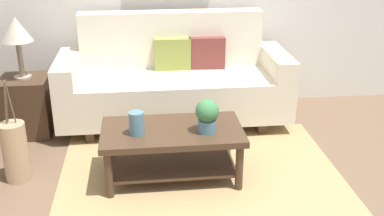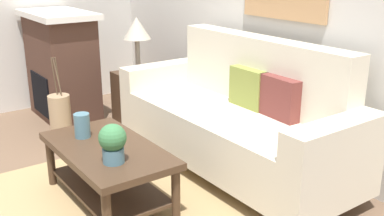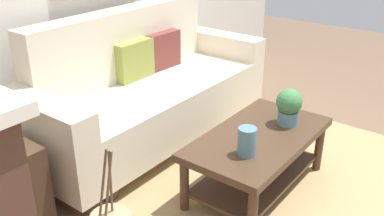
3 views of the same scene
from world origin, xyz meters
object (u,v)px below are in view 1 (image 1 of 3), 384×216
(couch, at_px, (174,81))
(coffee_table, at_px, (172,142))
(throw_pillow_olive, at_px, (172,54))
(tabletop_vase, at_px, (137,123))
(side_table, at_px, (27,106))
(potted_plant_tabletop, at_px, (207,115))
(table_lamp, at_px, (16,32))
(floor_vase, at_px, (15,152))
(throw_pillow_maroon, at_px, (207,53))

(couch, bearing_deg, coffee_table, -95.14)
(throw_pillow_olive, xyz_separation_m, tabletop_vase, (-0.37, -1.30, -0.16))
(couch, xyz_separation_m, side_table, (-1.42, -0.11, -0.15))
(throw_pillow_olive, relative_size, potted_plant_tabletop, 1.37)
(couch, bearing_deg, potted_plant_tabletop, -82.16)
(table_lamp, height_order, floor_vase, table_lamp)
(potted_plant_tabletop, bearing_deg, tabletop_vase, 178.48)
(tabletop_vase, distance_m, potted_plant_tabletop, 0.54)
(couch, bearing_deg, side_table, -175.43)
(throw_pillow_olive, distance_m, tabletop_vase, 1.36)
(table_lamp, bearing_deg, couch, 4.57)
(side_table, height_order, table_lamp, table_lamp)
(throw_pillow_olive, relative_size, tabletop_vase, 1.99)
(throw_pillow_olive, distance_m, table_lamp, 1.47)
(couch, relative_size, side_table, 3.98)
(potted_plant_tabletop, bearing_deg, throw_pillow_olive, 97.10)
(coffee_table, height_order, floor_vase, floor_vase)
(couch, height_order, floor_vase, couch)
(coffee_table, height_order, table_lamp, table_lamp)
(coffee_table, relative_size, side_table, 1.96)
(throw_pillow_olive, bearing_deg, table_lamp, -170.42)
(coffee_table, relative_size, table_lamp, 1.93)
(potted_plant_tabletop, distance_m, side_table, 1.93)
(throw_pillow_olive, relative_size, throw_pillow_maroon, 1.00)
(throw_pillow_olive, bearing_deg, tabletop_vase, -105.89)
(throw_pillow_maroon, distance_m, potted_plant_tabletop, 1.33)
(couch, height_order, tabletop_vase, couch)
(throw_pillow_maroon, xyz_separation_m, floor_vase, (-1.68, -1.13, -0.44))
(coffee_table, height_order, tabletop_vase, tabletop_vase)
(throw_pillow_olive, bearing_deg, coffee_table, -94.62)
(tabletop_vase, height_order, potted_plant_tabletop, potted_plant_tabletop)
(coffee_table, relative_size, tabletop_vase, 6.08)
(throw_pillow_olive, xyz_separation_m, potted_plant_tabletop, (0.16, -1.31, -0.11))
(throw_pillow_maroon, relative_size, coffee_table, 0.33)
(potted_plant_tabletop, xyz_separation_m, side_table, (-1.58, 1.07, -0.29))
(throw_pillow_maroon, bearing_deg, tabletop_vase, -118.92)
(throw_pillow_olive, xyz_separation_m, floor_vase, (-1.33, -1.13, -0.44))
(couch, relative_size, floor_vase, 4.57)
(couch, distance_m, throw_pillow_maroon, 0.45)
(throw_pillow_maroon, bearing_deg, side_table, -172.29)
(throw_pillow_olive, height_order, floor_vase, throw_pillow_olive)
(throw_pillow_olive, height_order, table_lamp, table_lamp)
(throw_pillow_olive, xyz_separation_m, coffee_table, (-0.10, -1.24, -0.37))
(throw_pillow_olive, bearing_deg, potted_plant_tabletop, -82.90)
(couch, distance_m, floor_vase, 1.68)
(couch, distance_m, coffee_table, 1.12)
(throw_pillow_maroon, relative_size, floor_vase, 0.74)
(couch, relative_size, table_lamp, 3.91)
(potted_plant_tabletop, bearing_deg, throw_pillow_maroon, 82.01)
(coffee_table, distance_m, floor_vase, 1.24)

